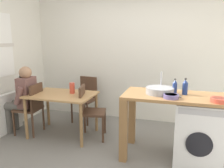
{
  "coord_description": "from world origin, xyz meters",
  "views": [
    {
      "loc": [
        0.88,
        -2.73,
        1.67
      ],
      "look_at": [
        -0.07,
        0.45,
        0.99
      ],
      "focal_mm": 35.77,
      "sensor_mm": 36.0,
      "label": 1
    }
  ],
  "objects_px": {
    "chair_spare_by_wall": "(86,96)",
    "colander": "(219,100)",
    "washing_machine": "(197,132)",
    "bottle_squat_brown": "(185,87)",
    "dining_table": "(62,99)",
    "bottle_tall_green": "(175,87)",
    "mixing_bowl": "(171,96)",
    "chair_opposite": "(89,109)",
    "chair_person_seat": "(32,106)",
    "seated_person": "(23,96)",
    "vase": "(72,88)"
  },
  "relations": [
    {
      "from": "washing_machine",
      "to": "colander",
      "type": "xyz_separation_m",
      "value": [
        0.19,
        -0.22,
        0.52
      ]
    },
    {
      "from": "chair_person_seat",
      "to": "seated_person",
      "type": "height_order",
      "value": "seated_person"
    },
    {
      "from": "mixing_bowl",
      "to": "colander",
      "type": "distance_m",
      "value": 0.55
    },
    {
      "from": "chair_spare_by_wall",
      "to": "vase",
      "type": "distance_m",
      "value": 0.75
    },
    {
      "from": "chair_spare_by_wall",
      "to": "washing_machine",
      "type": "relative_size",
      "value": 1.05
    },
    {
      "from": "bottle_tall_green",
      "to": "bottle_squat_brown",
      "type": "relative_size",
      "value": 0.94
    },
    {
      "from": "chair_opposite",
      "to": "seated_person",
      "type": "relative_size",
      "value": 0.75
    },
    {
      "from": "chair_opposite",
      "to": "mixing_bowl",
      "type": "bearing_deg",
      "value": 57.24
    },
    {
      "from": "chair_person_seat",
      "to": "chair_opposite",
      "type": "distance_m",
      "value": 1.03
    },
    {
      "from": "chair_opposite",
      "to": "bottle_tall_green",
      "type": "height_order",
      "value": "bottle_tall_green"
    },
    {
      "from": "dining_table",
      "to": "chair_person_seat",
      "type": "distance_m",
      "value": 0.57
    },
    {
      "from": "chair_spare_by_wall",
      "to": "colander",
      "type": "relative_size",
      "value": 4.5
    },
    {
      "from": "bottle_squat_brown",
      "to": "vase",
      "type": "bearing_deg",
      "value": 171.26
    },
    {
      "from": "chair_spare_by_wall",
      "to": "colander",
      "type": "distance_m",
      "value": 2.61
    },
    {
      "from": "chair_opposite",
      "to": "seated_person",
      "type": "distance_m",
      "value": 1.2
    },
    {
      "from": "bottle_squat_brown",
      "to": "mixing_bowl",
      "type": "height_order",
      "value": "bottle_squat_brown"
    },
    {
      "from": "chair_person_seat",
      "to": "vase",
      "type": "bearing_deg",
      "value": -79.23
    },
    {
      "from": "seated_person",
      "to": "bottle_tall_green",
      "type": "bearing_deg",
      "value": -96.42
    },
    {
      "from": "chair_spare_by_wall",
      "to": "mixing_bowl",
      "type": "relative_size",
      "value": 4.66
    },
    {
      "from": "bottle_tall_green",
      "to": "washing_machine",
      "type": "bearing_deg",
      "value": -10.29
    },
    {
      "from": "colander",
      "to": "dining_table",
      "type": "bearing_deg",
      "value": 169.05
    },
    {
      "from": "chair_opposite",
      "to": "bottle_tall_green",
      "type": "relative_size",
      "value": 4.27
    },
    {
      "from": "chair_opposite",
      "to": "vase",
      "type": "relative_size",
      "value": 4.92
    },
    {
      "from": "chair_spare_by_wall",
      "to": "colander",
      "type": "height_order",
      "value": "colander"
    },
    {
      "from": "seated_person",
      "to": "dining_table",
      "type": "bearing_deg",
      "value": -86.16
    },
    {
      "from": "chair_spare_by_wall",
      "to": "bottle_squat_brown",
      "type": "height_order",
      "value": "bottle_squat_brown"
    },
    {
      "from": "dining_table",
      "to": "colander",
      "type": "height_order",
      "value": "colander"
    },
    {
      "from": "vase",
      "to": "dining_table",
      "type": "bearing_deg",
      "value": -146.31
    },
    {
      "from": "bottle_tall_green",
      "to": "seated_person",
      "type": "bearing_deg",
      "value": 178.37
    },
    {
      "from": "chair_opposite",
      "to": "seated_person",
      "type": "xyz_separation_m",
      "value": [
        -1.18,
        -0.14,
        0.16
      ]
    },
    {
      "from": "washing_machine",
      "to": "vase",
      "type": "relative_size",
      "value": 4.7
    },
    {
      "from": "dining_table",
      "to": "bottle_squat_brown",
      "type": "bearing_deg",
      "value": -5.24
    },
    {
      "from": "washing_machine",
      "to": "mixing_bowl",
      "type": "bearing_deg",
      "value": -151.65
    },
    {
      "from": "chair_person_seat",
      "to": "washing_machine",
      "type": "bearing_deg",
      "value": -97.86
    },
    {
      "from": "washing_machine",
      "to": "vase",
      "type": "distance_m",
      "value": 2.1
    },
    {
      "from": "dining_table",
      "to": "colander",
      "type": "distance_m",
      "value": 2.43
    },
    {
      "from": "bottle_squat_brown",
      "to": "washing_machine",
      "type": "bearing_deg",
      "value": -16.51
    },
    {
      "from": "chair_person_seat",
      "to": "vase",
      "type": "relative_size",
      "value": 4.92
    },
    {
      "from": "bottle_squat_brown",
      "to": "vase",
      "type": "relative_size",
      "value": 1.23
    },
    {
      "from": "chair_person_seat",
      "to": "mixing_bowl",
      "type": "xyz_separation_m",
      "value": [
        2.36,
        -0.34,
        0.44
      ]
    },
    {
      "from": "chair_person_seat",
      "to": "vase",
      "type": "height_order",
      "value": "vase"
    },
    {
      "from": "mixing_bowl",
      "to": "bottle_tall_green",
      "type": "bearing_deg",
      "value": 82.11
    },
    {
      "from": "chair_spare_by_wall",
      "to": "washing_machine",
      "type": "xyz_separation_m",
      "value": [
        2.07,
        -1.01,
        -0.08
      ]
    },
    {
      "from": "mixing_bowl",
      "to": "vase",
      "type": "height_order",
      "value": "mixing_bowl"
    },
    {
      "from": "dining_table",
      "to": "bottle_squat_brown",
      "type": "xyz_separation_m",
      "value": [
        1.98,
        -0.18,
        0.38
      ]
    },
    {
      "from": "chair_spare_by_wall",
      "to": "chair_opposite",
      "type": "bearing_deg",
      "value": 125.36
    },
    {
      "from": "vase",
      "to": "chair_person_seat",
      "type": "bearing_deg",
      "value": -164.44
    },
    {
      "from": "dining_table",
      "to": "chair_person_seat",
      "type": "xyz_separation_m",
      "value": [
        -0.55,
        -0.09,
        -0.14
      ]
    },
    {
      "from": "mixing_bowl",
      "to": "chair_opposite",
      "type": "bearing_deg",
      "value": 160.58
    },
    {
      "from": "seated_person",
      "to": "colander",
      "type": "distance_m",
      "value": 3.1
    }
  ]
}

